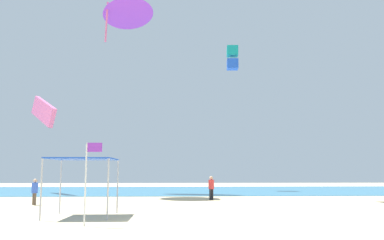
% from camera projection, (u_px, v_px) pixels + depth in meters
% --- Properties ---
extents(ground, '(110.00, 110.00, 0.10)m').
position_uv_depth(ground, '(182.00, 225.00, 15.28)').
color(ground, '#D1BA8C').
extents(ocean_strip, '(110.00, 20.71, 0.03)m').
position_uv_depth(ocean_strip, '(177.00, 190.00, 42.22)').
color(ocean_strip, teal).
rests_on(ocean_strip, ground).
extents(canopy_tent, '(2.83, 2.89, 2.61)m').
position_uv_depth(canopy_tent, '(83.00, 161.00, 18.05)').
color(canopy_tent, '#B2B2B7').
rests_on(canopy_tent, ground).
extents(person_near_tent, '(0.40, 0.40, 1.68)m').
position_uv_depth(person_near_tent, '(211.00, 186.00, 28.29)').
color(person_near_tent, black).
rests_on(person_near_tent, ground).
extents(person_leftmost, '(0.37, 0.37, 1.57)m').
position_uv_depth(person_leftmost, '(35.00, 190.00, 23.93)').
color(person_leftmost, brown).
rests_on(person_leftmost, ground).
extents(banner_flag, '(0.61, 0.06, 3.09)m').
position_uv_depth(banner_flag, '(88.00, 174.00, 14.86)').
color(banner_flag, silver).
rests_on(banner_flag, ground).
extents(kite_parafoil_pink, '(3.93, 5.07, 3.67)m').
position_uv_depth(kite_parafoil_pink, '(43.00, 112.00, 37.30)').
color(kite_parafoil_pink, pink).
extents(kite_delta_purple, '(5.89, 5.90, 4.14)m').
position_uv_depth(kite_delta_purple, '(128.00, 11.00, 34.58)').
color(kite_delta_purple, purple).
extents(kite_box_teal, '(1.35, 1.34, 2.64)m').
position_uv_depth(kite_box_teal, '(232.00, 58.00, 44.76)').
color(kite_box_teal, teal).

